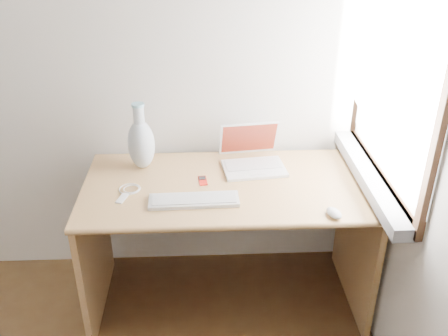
{
  "coord_description": "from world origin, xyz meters",
  "views": [
    {
      "loc": [
        0.92,
        -0.71,
        1.93
      ],
      "look_at": [
        1.01,
        1.35,
        0.82
      ],
      "focal_mm": 40.0,
      "sensor_mm": 36.0,
      "label": 1
    }
  ],
  "objects_px": {
    "desk": "(226,211)",
    "external_keyboard": "(194,200)",
    "laptop": "(254,157)",
    "vase": "(141,142)"
  },
  "relations": [
    {
      "from": "desk",
      "to": "external_keyboard",
      "type": "relative_size",
      "value": 3.38
    },
    {
      "from": "external_keyboard",
      "to": "vase",
      "type": "xyz_separation_m",
      "value": [
        -0.26,
        0.35,
        0.13
      ]
    },
    {
      "from": "vase",
      "to": "external_keyboard",
      "type": "bearing_deg",
      "value": -52.92
    },
    {
      "from": "desk",
      "to": "vase",
      "type": "height_order",
      "value": "vase"
    },
    {
      "from": "desk",
      "to": "vase",
      "type": "distance_m",
      "value": 0.56
    },
    {
      "from": "external_keyboard",
      "to": "desk",
      "type": "bearing_deg",
      "value": 54.97
    },
    {
      "from": "desk",
      "to": "external_keyboard",
      "type": "distance_m",
      "value": 0.36
    },
    {
      "from": "desk",
      "to": "laptop",
      "type": "xyz_separation_m",
      "value": [
        0.14,
        0.09,
        0.26
      ]
    },
    {
      "from": "desk",
      "to": "external_keyboard",
      "type": "bearing_deg",
      "value": -123.32
    },
    {
      "from": "laptop",
      "to": "external_keyboard",
      "type": "height_order",
      "value": "laptop"
    }
  ]
}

